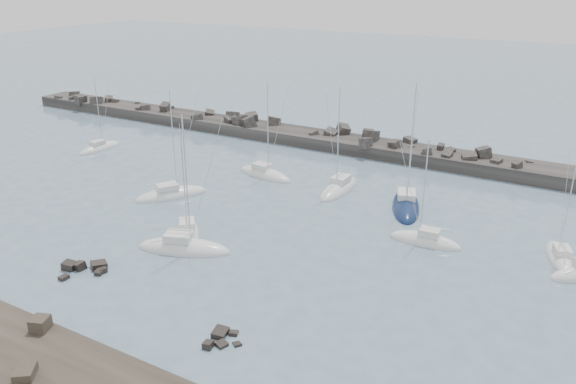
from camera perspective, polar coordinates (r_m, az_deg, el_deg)
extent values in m
plane|color=slate|center=(58.49, -11.01, -5.13)|extent=(400.00, 400.00, 0.00)
cube|color=#2B241E|center=(47.77, -23.87, -12.14)|extent=(1.65, 1.69, 1.05)
cube|color=#2B241E|center=(43.58, -25.16, -16.25)|extent=(1.98, 2.06, 0.64)
cube|color=black|center=(54.84, -18.34, -7.53)|extent=(0.95, 0.90, 0.51)
cube|color=black|center=(54.65, -18.63, -7.78)|extent=(0.80, 0.91, 0.69)
cube|color=black|center=(54.97, -21.81, -8.13)|extent=(0.70, 0.84, 0.53)
cube|color=black|center=(56.44, -21.30, -7.07)|extent=(1.49, 1.27, 1.11)
cube|color=black|center=(55.79, -18.66, -7.17)|extent=(1.82, 1.89, 1.03)
cube|color=black|center=(56.07, -20.42, -7.09)|extent=(1.07, 1.04, 1.03)
cube|color=black|center=(43.47, -5.18, -15.26)|extent=(0.93, 0.91, 0.55)
cube|color=black|center=(43.32, -8.09, -15.20)|extent=(0.88, 0.94, 0.80)
cube|color=black|center=(44.51, -6.90, -14.27)|extent=(1.37, 1.47, 1.15)
cube|color=black|center=(43.44, -6.74, -15.20)|extent=(0.99, 1.01, 0.61)
cube|color=black|center=(44.48, -5.55, -14.20)|extent=(0.90, 0.90, 0.58)
cube|color=#2A2725|center=(91.67, 0.67, 5.35)|extent=(115.00, 6.00, 3.20)
cube|color=#2A2725|center=(98.00, -4.04, 7.26)|extent=(1.85, 1.85, 1.35)
cube|color=#2A2725|center=(89.13, 4.35, 5.89)|extent=(2.14, 2.21, 2.08)
cube|color=#2A2725|center=(82.54, 23.24, 2.64)|extent=(1.28, 1.28, 1.08)
cube|color=#2A2725|center=(118.37, -18.92, 8.66)|extent=(2.80, 2.92, 1.40)
cube|color=#2A2725|center=(121.28, -21.09, 8.85)|extent=(1.28, 1.36, 1.10)
cube|color=#2A2725|center=(84.08, 15.24, 4.39)|extent=(0.92, 1.23, 1.34)
cube|color=#2A2725|center=(86.55, 12.29, 5.08)|extent=(2.26, 2.05, 1.26)
cube|color=#2A2725|center=(113.78, -15.02, 8.61)|extent=(1.00, 1.09, 1.20)
cube|color=#2A2725|center=(100.84, -6.03, 7.82)|extent=(1.62, 1.87, 1.54)
cube|color=#2A2725|center=(97.49, -5.63, 7.61)|extent=(2.56, 2.71, 2.34)
cube|color=#2A2725|center=(97.49, -5.14, 7.36)|extent=(2.25, 2.33, 1.68)
cube|color=#2A2725|center=(94.92, -1.43, 7.11)|extent=(3.07, 3.35, 2.42)
cube|color=#2A2725|center=(95.27, -4.90, 7.23)|extent=(2.84, 2.78, 2.02)
cube|color=#2A2725|center=(118.74, -17.63, 8.80)|extent=(1.28, 1.16, 1.18)
cube|color=#2A2725|center=(96.77, -5.80, 7.26)|extent=(2.64, 2.69, 2.10)
cube|color=#2A2725|center=(118.48, -20.30, 8.77)|extent=(2.26, 2.11, 2.10)
cube|color=#2A2725|center=(80.72, 20.40, 2.74)|extent=(1.63, 1.67, 1.44)
cube|color=#2A2725|center=(83.43, 16.17, 4.00)|extent=(1.52, 1.65, 1.21)
cube|color=#2A2725|center=(89.78, 5.61, 6.26)|extent=(3.00, 2.60, 2.52)
cube|color=#2A2725|center=(123.95, -22.30, 8.75)|extent=(1.80, 1.81, 1.62)
cube|color=#2A2725|center=(93.64, -3.97, 7.01)|extent=(3.00, 2.74, 2.61)
cube|color=#2A2725|center=(102.38, -7.98, 7.82)|extent=(2.45, 2.22, 2.04)
cube|color=#2A2725|center=(108.47, -14.83, 8.11)|extent=(1.43, 1.29, 1.47)
cube|color=#2A2725|center=(84.61, 12.35, 4.34)|extent=(1.62, 1.56, 1.15)
cube|color=#2A2725|center=(81.64, 13.99, 3.89)|extent=(1.95, 1.83, 1.86)
cube|color=#2A2725|center=(99.81, -9.17, 7.47)|extent=(3.00, 2.90, 1.82)
cube|color=#2A2725|center=(82.29, 19.25, 3.72)|extent=(2.65, 2.39, 2.09)
cube|color=#2A2725|center=(83.64, 10.81, 4.64)|extent=(2.27, 2.06, 2.17)
cube|color=#2A2725|center=(108.40, -14.21, 8.15)|extent=(2.53, 2.50, 1.95)
cube|color=#2A2725|center=(97.63, -3.69, 7.55)|extent=(3.06, 3.19, 1.78)
cube|color=#2A2725|center=(117.37, -17.35, 8.71)|extent=(2.34, 2.68, 1.76)
cube|color=#2A2725|center=(81.14, 15.86, 3.62)|extent=(1.50, 1.66, 1.26)
cube|color=#2A2725|center=(79.50, 22.25, 2.52)|extent=(1.53, 1.61, 1.31)
cube|color=#2A2725|center=(116.31, -18.88, 8.74)|extent=(3.14, 3.10, 2.02)
cube|color=#2A2725|center=(80.99, 17.95, 3.35)|extent=(2.46, 2.31, 1.41)
cube|color=#2A2725|center=(87.63, 8.24, 5.77)|extent=(2.66, 2.57, 1.84)
cube|color=#2A2725|center=(115.98, -17.16, 8.78)|extent=(1.53, 1.58, 1.25)
cube|color=#2A2725|center=(125.01, -20.86, 9.15)|extent=(1.90, 1.91, 2.02)
cube|color=#2A2725|center=(86.64, 8.42, 5.63)|extent=(2.30, 2.11, 2.21)
cube|color=#2A2725|center=(97.37, -5.92, 7.30)|extent=(1.29, 1.63, 1.40)
cube|color=#2A2725|center=(117.20, -17.74, 8.90)|extent=(2.40, 2.27, 1.79)
cube|color=#2A2725|center=(108.24, -11.90, 8.24)|extent=(1.81, 1.79, 1.27)
cube|color=#2A2725|center=(88.84, 2.67, 5.83)|extent=(1.90, 1.76, 1.56)
cube|color=#2A2725|center=(82.90, 19.01, 3.52)|extent=(1.91, 2.07, 1.82)
cube|color=#2A2725|center=(83.42, 7.90, 4.92)|extent=(2.11, 2.05, 1.94)
cube|color=#2A2725|center=(100.10, -9.44, 7.52)|extent=(1.58, 1.70, 1.44)
cube|color=#2A2725|center=(106.39, -12.36, 8.36)|extent=(2.15, 2.51, 2.16)
ellipsoid|color=silver|center=(92.09, -18.56, 4.18)|extent=(2.75, 7.65, 1.90)
cube|color=silver|center=(91.56, -18.82, 4.77)|extent=(1.63, 2.19, 0.60)
cylinder|color=silver|center=(90.97, -18.71, 7.82)|extent=(0.10, 0.10, 10.17)
cylinder|color=silver|center=(91.10, -19.12, 5.02)|extent=(0.25, 3.01, 0.09)
ellipsoid|color=silver|center=(70.48, -11.72, -0.38)|extent=(7.35, 8.91, 2.21)
cube|color=silver|center=(69.92, -12.15, 0.53)|extent=(2.90, 3.08, 0.69)
cylinder|color=silver|center=(68.38, -11.58, 5.13)|extent=(0.12, 0.12, 12.05)
cylinder|color=silver|center=(69.57, -12.69, 0.94)|extent=(2.11, 2.99, 0.10)
ellipsoid|color=silver|center=(75.94, -2.38, 1.69)|extent=(9.09, 4.27, 2.20)
cube|color=silver|center=(75.79, -2.64, 2.68)|extent=(2.73, 2.18, 0.69)
cylinder|color=silver|center=(73.43, -2.06, 6.59)|extent=(0.12, 0.12, 11.79)
cylinder|color=silver|center=(75.98, -2.99, 3.23)|extent=(3.45, 0.74, 0.10)
ellipsoid|color=silver|center=(60.24, -10.14, -4.19)|extent=(6.77, 7.23, 2.19)
cube|color=silver|center=(59.34, -10.21, -3.20)|extent=(2.55, 2.60, 0.78)
cylinder|color=silver|center=(58.47, -10.56, 1.41)|extent=(0.13, 0.13, 10.22)
cylinder|color=silver|center=(58.56, -10.24, -2.77)|extent=(2.09, 2.34, 0.11)
ellipsoid|color=silver|center=(71.09, 5.19, 0.19)|extent=(2.98, 9.09, 2.33)
cube|color=silver|center=(70.99, 5.39, 1.33)|extent=(1.87, 2.57, 0.75)
cylinder|color=silver|center=(68.19, 5.13, 5.55)|extent=(0.13, 0.13, 12.20)
cylinder|color=silver|center=(71.29, 5.63, 2.01)|extent=(0.18, 3.62, 0.11)
ellipsoid|color=silver|center=(56.99, -10.50, -5.79)|extent=(9.85, 5.96, 2.42)
cube|color=silver|center=(56.51, -11.05, -4.47)|extent=(3.13, 2.68, 0.78)
cylinder|color=silver|center=(53.77, -10.28, 1.14)|extent=(0.13, 0.13, 12.72)
cylinder|color=silver|center=(56.43, -11.73, -3.75)|extent=(3.58, 1.39, 0.11)
ellipsoid|color=#101E42|center=(67.21, 11.87, -1.51)|extent=(6.34, 10.56, 2.45)
cube|color=silver|center=(67.15, 11.95, -0.23)|extent=(2.87, 3.35, 0.74)
cylinder|color=silver|center=(63.81, 12.42, 4.71)|extent=(0.13, 0.13, 13.63)
cylinder|color=silver|center=(67.56, 11.99, 0.53)|extent=(1.46, 3.84, 0.11)
ellipsoid|color=silver|center=(59.17, 13.74, -4.99)|extent=(7.41, 2.55, 2.07)
cube|color=silver|center=(58.57, 14.19, -3.98)|extent=(2.11, 1.55, 0.72)
cylinder|color=silver|center=(56.97, 13.68, 0.37)|extent=(0.12, 0.12, 9.90)
cylinder|color=silver|center=(58.20, 14.74, -3.48)|extent=(2.94, 0.21, 0.10)
ellipsoid|color=silver|center=(60.42, 25.86, -6.10)|extent=(4.14, 7.27, 1.84)
cube|color=silver|center=(59.66, 26.10, -5.32)|extent=(1.92, 2.27, 0.61)
cylinder|color=silver|center=(58.78, 26.61, -1.11)|extent=(0.10, 0.10, 9.37)
cylinder|color=silver|center=(59.00, 26.29, -5.04)|extent=(0.92, 2.67, 0.09)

